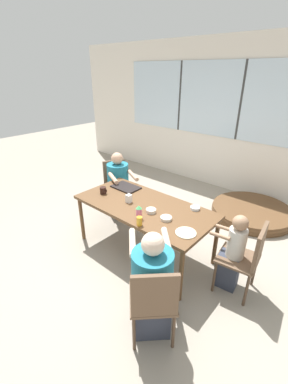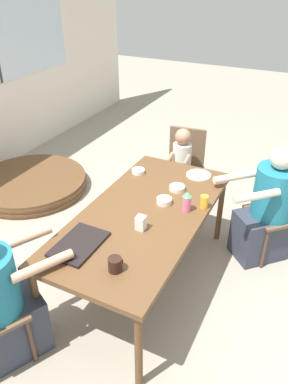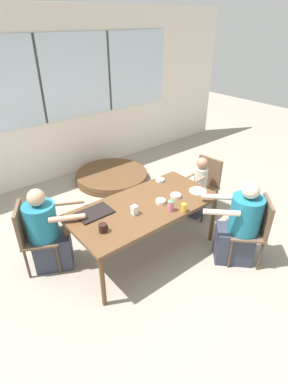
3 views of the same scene
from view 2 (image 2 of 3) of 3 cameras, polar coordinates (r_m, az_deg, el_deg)
The scene contains 17 objects.
ground_plane at distance 3.27m, azimuth 0.00°, elevation -13.32°, with size 16.00×16.00×0.00m, color gray.
dining_table at distance 2.85m, azimuth 0.00°, elevation -4.02°, with size 1.77×0.86×0.70m.
chair_for_woman_green_shirt at distance 3.49m, azimuth 20.69°, elevation -1.74°, with size 0.57×0.57×0.86m.
chair_for_toddler at distance 4.00m, azimuth 6.17°, elevation 4.57°, with size 0.45×0.45×0.86m.
person_woman_green_shirt at distance 3.41m, azimuth 18.27°, elevation -2.81°, with size 0.71×0.71×1.07m.
person_man_blue_shirt at distance 2.63m, azimuth -20.92°, elevation -15.57°, with size 0.72×0.59×1.05m.
person_toddler at distance 3.90m, azimuth 5.57°, elevation 2.73°, with size 0.37×0.23×0.93m.
food_tray_dark at distance 2.54m, azimuth -9.86°, elevation -7.80°, with size 0.39×0.26×0.02m.
coffee_mug at distance 2.31m, azimuth -4.41°, elevation -10.91°, with size 0.09×0.09×0.09m.
sippy_cup at distance 2.81m, azimuth 6.55°, elevation -1.43°, with size 0.07×0.07×0.16m.
juice_glass at distance 2.89m, azimuth 9.15°, elevation -1.48°, with size 0.06×0.06×0.10m.
milk_carton_small at distance 2.62m, azimuth -0.48°, elevation -4.73°, with size 0.06×0.06×0.11m.
bowl_white_shallow at distance 3.10m, azimuth 5.08°, elevation 0.62°, with size 0.13×0.13×0.04m.
bowl_cereal at distance 2.92m, azimuth 3.10°, elevation -1.35°, with size 0.12×0.12×0.04m.
bowl_fruit at distance 3.35m, azimuth -0.88°, elevation 3.21°, with size 0.12×0.12×0.03m.
plate_tortillas at distance 3.35m, azimuth 8.31°, elevation 2.58°, with size 0.22×0.22×0.01m.
folded_table_stack at distance 4.64m, azimuth -16.83°, elevation 1.25°, with size 1.31×1.31×0.15m.
Camera 2 is at (-2.08, -1.04, 2.30)m, focal length 35.00 mm.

